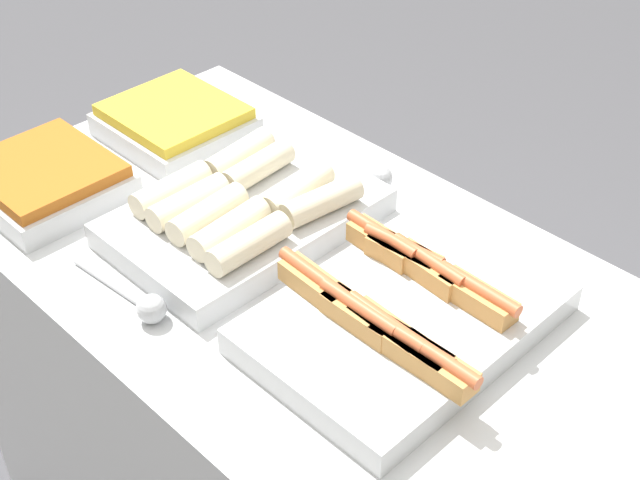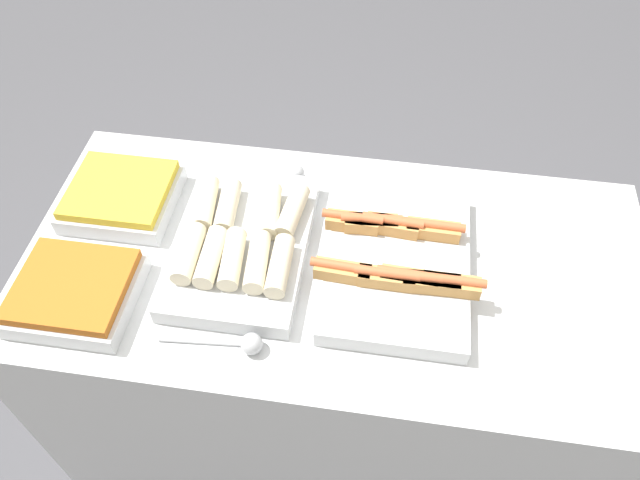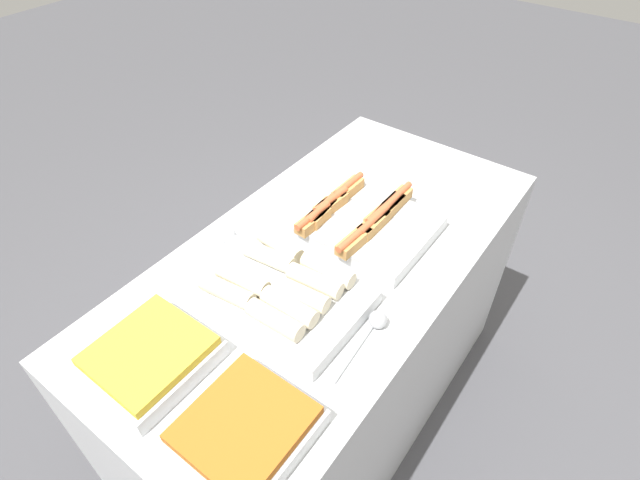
{
  "view_description": "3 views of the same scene",
  "coord_description": "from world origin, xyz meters",
  "px_view_note": "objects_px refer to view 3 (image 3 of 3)",
  "views": [
    {
      "loc": [
        0.81,
        -0.84,
        1.92
      ],
      "look_at": [
        -0.04,
        0.0,
        1.0
      ],
      "focal_mm": 50.0,
      "sensor_mm": 36.0,
      "label": 1
    },
    {
      "loc": [
        0.1,
        -0.96,
        2.16
      ],
      "look_at": [
        -0.04,
        0.0,
        1.0
      ],
      "focal_mm": 35.0,
      "sensor_mm": 36.0,
      "label": 2
    },
    {
      "loc": [
        -0.92,
        -0.65,
        1.99
      ],
      "look_at": [
        -0.04,
        0.0,
        1.0
      ],
      "focal_mm": 28.0,
      "sensor_mm": 36.0,
      "label": 3
    }
  ],
  "objects_px": {
    "tray_side_back": "(151,357)",
    "serving_spoon_far": "(226,240)",
    "tray_side_front": "(245,429)",
    "tray_wraps": "(279,289)",
    "serving_spoon_near": "(375,324)",
    "tray_hotdogs": "(355,218)"
  },
  "relations": [
    {
      "from": "tray_side_back",
      "to": "serving_spoon_far",
      "type": "distance_m",
      "value": 0.46
    },
    {
      "from": "tray_side_front",
      "to": "tray_side_back",
      "type": "relative_size",
      "value": 1.0
    },
    {
      "from": "tray_wraps",
      "to": "serving_spoon_near",
      "type": "relative_size",
      "value": 2.01
    },
    {
      "from": "tray_side_front",
      "to": "tray_wraps",
      "type": "bearing_deg",
      "value": 29.46
    },
    {
      "from": "tray_hotdogs",
      "to": "tray_side_front",
      "type": "bearing_deg",
      "value": -164.74
    },
    {
      "from": "tray_hotdogs",
      "to": "tray_side_front",
      "type": "distance_m",
      "value": 0.77
    },
    {
      "from": "tray_wraps",
      "to": "serving_spoon_far",
      "type": "relative_size",
      "value": 1.94
    },
    {
      "from": "serving_spoon_far",
      "to": "tray_side_front",
      "type": "bearing_deg",
      "value": -131.67
    },
    {
      "from": "serving_spoon_far",
      "to": "tray_side_back",
      "type": "bearing_deg",
      "value": -158.9
    },
    {
      "from": "tray_hotdogs",
      "to": "serving_spoon_near",
      "type": "relative_size",
      "value": 2.04
    },
    {
      "from": "serving_spoon_near",
      "to": "serving_spoon_far",
      "type": "xyz_separation_m",
      "value": [
        0.0,
        0.55,
        -0.0
      ]
    },
    {
      "from": "tray_side_front",
      "to": "tray_side_back",
      "type": "distance_m",
      "value": 0.32
    },
    {
      "from": "tray_side_front",
      "to": "serving_spoon_near",
      "type": "relative_size",
      "value": 1.16
    },
    {
      "from": "tray_side_front",
      "to": "tray_side_back",
      "type": "xyz_separation_m",
      "value": [
        0.0,
        0.32,
        0.0
      ]
    },
    {
      "from": "serving_spoon_near",
      "to": "tray_side_front",
      "type": "bearing_deg",
      "value": 170.62
    },
    {
      "from": "tray_hotdogs",
      "to": "tray_side_front",
      "type": "xyz_separation_m",
      "value": [
        -0.75,
        -0.2,
        -0.0
      ]
    },
    {
      "from": "tray_hotdogs",
      "to": "serving_spoon_far",
      "type": "xyz_separation_m",
      "value": [
        -0.32,
        0.28,
        -0.01
      ]
    },
    {
      "from": "tray_side_back",
      "to": "serving_spoon_near",
      "type": "distance_m",
      "value": 0.57
    },
    {
      "from": "tray_wraps",
      "to": "serving_spoon_far",
      "type": "distance_m",
      "value": 0.29
    },
    {
      "from": "tray_side_back",
      "to": "serving_spoon_far",
      "type": "bearing_deg",
      "value": 21.1
    },
    {
      "from": "tray_wraps",
      "to": "serving_spoon_near",
      "type": "distance_m",
      "value": 0.28
    },
    {
      "from": "tray_wraps",
      "to": "tray_hotdogs",
      "type": "bearing_deg",
      "value": 0.2
    }
  ]
}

